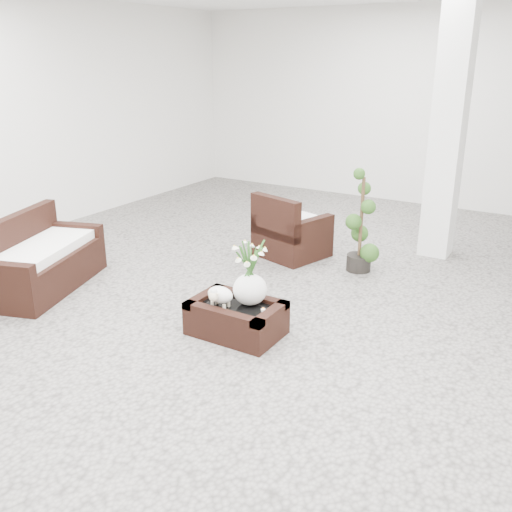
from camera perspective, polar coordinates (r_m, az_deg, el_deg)
The scene contains 9 objects.
ground at distance 6.44m, azimuth 0.46°, elevation -4.94°, with size 11.00×11.00×0.00m, color gray.
column at distance 8.09m, azimuth 18.68°, elevation 12.05°, with size 0.40×0.40×3.50m, color white.
coffee_table at distance 5.76m, azimuth -1.97°, elevation -6.35°, with size 0.90×0.60×0.31m, color black.
sheep_figurine at distance 5.64m, azimuth -3.59°, elevation -4.05°, with size 0.28×0.23×0.21m, color white.
planter_narcissus at distance 5.57m, azimuth -0.62°, elevation -1.05°, with size 0.44×0.44×0.80m, color white, non-canonical shape.
tealight at distance 5.56m, azimuth 0.72°, elevation -5.39°, with size 0.04×0.04×0.03m, color white.
armchair at distance 7.88m, azimuth 3.65°, elevation 3.12°, with size 0.83×0.80×0.89m, color black.
loveseat at distance 7.22m, azimuth -20.65°, elevation 0.26°, with size 1.64×0.79×0.88m, color black.
topiary at distance 7.37m, azimuth 10.46°, elevation 3.39°, with size 0.35×0.35×1.32m, color #244516, non-canonical shape.
Camera 1 is at (3.00, -5.03, 2.68)m, focal length 40.05 mm.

